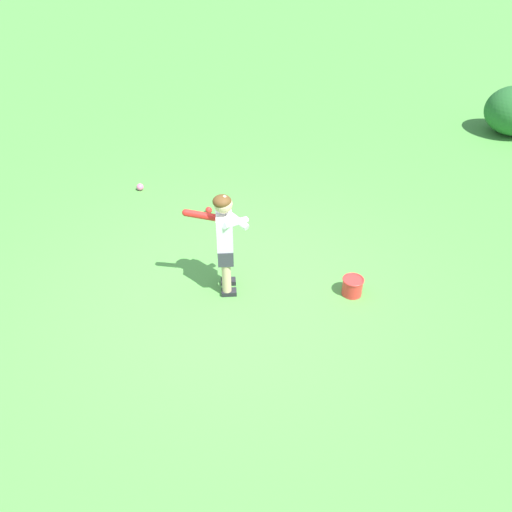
{
  "coord_description": "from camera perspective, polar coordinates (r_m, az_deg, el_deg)",
  "views": [
    {
      "loc": [
        3.86,
        0.89,
        3.44
      ],
      "look_at": [
        -0.13,
        0.21,
        0.45
      ],
      "focal_mm": 37.0,
      "sensor_mm": 36.0,
      "label": 1
    }
  ],
  "objects": [
    {
      "name": "toy_bucket",
      "position": [
        5.32,
        10.39,
        -3.21
      ],
      "size": [
        0.22,
        0.22,
        0.19
      ],
      "color": "red",
      "rests_on": "ground"
    },
    {
      "name": "ground_plane",
      "position": [
        5.25,
        -2.54,
        -4.58
      ],
      "size": [
        40.0,
        40.0,
        0.0
      ],
      "primitive_type": "plane",
      "color": "#519942"
    },
    {
      "name": "play_ball_midfield",
      "position": [
        6.54,
        -5.13,
        4.97
      ],
      "size": [
        0.08,
        0.08,
        0.08
      ],
      "primitive_type": "sphere",
      "color": "red",
      "rests_on": "ground"
    },
    {
      "name": "child_batter",
      "position": [
        4.97,
        -3.46,
        2.22
      ],
      "size": [
        0.32,
        0.64,
        1.08
      ],
      "color": "#232328",
      "rests_on": "ground"
    },
    {
      "name": "play_ball_near_batter",
      "position": [
        7.17,
        -12.42,
        7.3
      ],
      "size": [
        0.09,
        0.09,
        0.09
      ],
      "primitive_type": "sphere",
      "color": "pink",
      "rests_on": "ground"
    }
  ]
}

